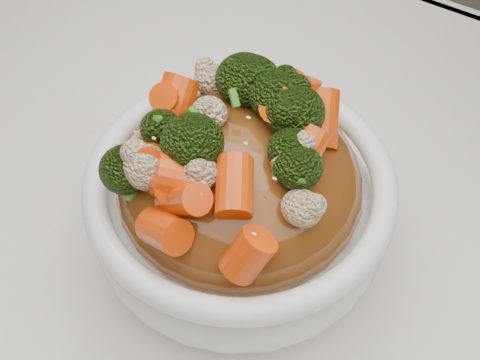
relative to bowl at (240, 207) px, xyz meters
The scene contains 8 objects.
tablecloth 0.08m from the bowl, 109.64° to the left, with size 1.20×0.80×0.04m, color white.
bowl is the anchor object (origin of this frame).
sauce_base 0.03m from the bowl, 135.00° to the left, with size 0.19×0.19×0.10m, color #603110.
carrots 0.10m from the bowl, 135.00° to the left, with size 0.19×0.19×0.05m, color #E04207, non-canonical shape.
broccoli 0.10m from the bowl, 135.00° to the left, with size 0.19×0.19×0.05m, color black, non-canonical shape.
cauliflower 0.10m from the bowl, 135.00° to the left, with size 0.19×0.19×0.04m, color beige, non-canonical shape.
scallions 0.10m from the bowl, 90.00° to the left, with size 0.14×0.14×0.02m, color #347E1D, non-canonical shape.
sesame_seeds 0.10m from the bowl, 90.00° to the left, with size 0.17×0.17×0.01m, color beige, non-canonical shape.
Camera 1 is at (0.16, -0.25, 1.16)m, focal length 42.00 mm.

